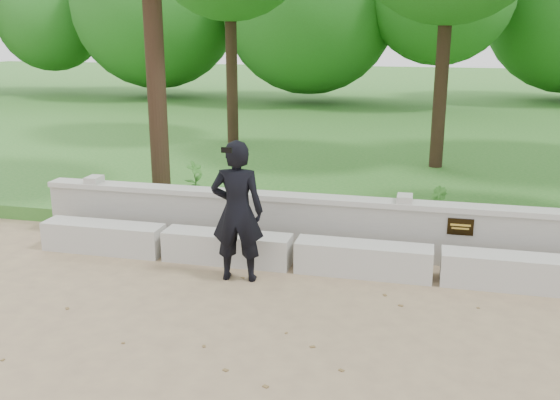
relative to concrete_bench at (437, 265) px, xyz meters
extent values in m
plane|color=#9A845E|center=(0.00, -1.90, -0.22)|extent=(80.00, 80.00, 0.00)
cube|color=#276D21|center=(0.00, 12.10, -0.10)|extent=(40.00, 22.00, 0.25)
cube|color=#B7B4AC|center=(-5.00, 0.00, 0.00)|extent=(1.90, 0.45, 0.45)
cube|color=#B7B4AC|center=(-3.00, 0.00, 0.00)|extent=(1.90, 0.45, 0.45)
cube|color=#B7B4AC|center=(-1.00, 0.00, 0.00)|extent=(1.90, 0.45, 0.45)
cube|color=#B7B4AC|center=(1.00, 0.00, 0.00)|extent=(1.90, 0.45, 0.45)
cube|color=#ACA9A2|center=(0.00, 0.70, 0.18)|extent=(12.50, 0.25, 0.82)
cube|color=#B7B4AC|center=(0.00, 0.70, 0.64)|extent=(12.50, 0.35, 0.08)
cube|color=black|center=(0.30, 0.56, 0.40)|extent=(0.36, 0.02, 0.24)
imported|color=black|center=(-2.65, -0.57, 0.75)|extent=(0.76, 0.55, 1.94)
cube|color=black|center=(-2.65, -0.96, 1.65)|extent=(0.14, 0.04, 0.07)
cylinder|color=#382619|center=(-5.52, 8.18, 2.30)|extent=(0.31, 0.31, 4.55)
cylinder|color=#382619|center=(-5.00, 2.20, 2.55)|extent=(0.34, 0.34, 5.05)
cylinder|color=#382619|center=(-0.03, 6.28, 2.24)|extent=(0.30, 0.30, 4.44)
imported|color=#3A7B2A|center=(-4.49, 2.60, 0.36)|extent=(0.38, 0.42, 0.67)
imported|color=#3A7B2A|center=(-0.01, 1.88, 0.33)|extent=(0.37, 0.40, 0.61)
camera|label=1|loc=(-0.21, -8.21, 3.13)|focal=40.00mm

